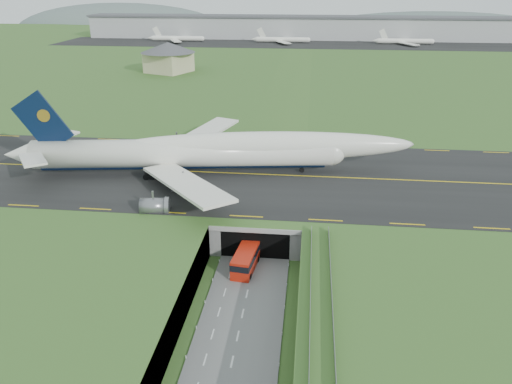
# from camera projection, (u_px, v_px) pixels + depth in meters

# --- Properties ---
(ground) EXTENTS (900.00, 900.00, 0.00)m
(ground) POSITION_uv_depth(u_px,v_px,m) (249.00, 284.00, 80.01)
(ground) COLOR #365E25
(ground) RESTS_ON ground
(airfield_deck) EXTENTS (800.00, 800.00, 6.00)m
(airfield_deck) POSITION_uv_depth(u_px,v_px,m) (249.00, 268.00, 78.83)
(airfield_deck) COLOR gray
(airfield_deck) RESTS_ON ground
(trench_road) EXTENTS (12.00, 75.00, 0.20)m
(trench_road) POSITION_uv_depth(u_px,v_px,m) (243.00, 312.00, 73.12)
(trench_road) COLOR slate
(trench_road) RESTS_ON ground
(taxiway) EXTENTS (800.00, 44.00, 0.18)m
(taxiway) POSITION_uv_depth(u_px,v_px,m) (268.00, 175.00, 107.76)
(taxiway) COLOR black
(taxiway) RESTS_ON airfield_deck
(tunnel_portal) EXTENTS (17.00, 22.30, 6.00)m
(tunnel_portal) POSITION_uv_depth(u_px,v_px,m) (260.00, 219.00, 93.97)
(tunnel_portal) COLOR gray
(tunnel_portal) RESTS_ON ground
(guideway) EXTENTS (3.00, 53.00, 7.05)m
(guideway) POSITION_uv_depth(u_px,v_px,m) (321.00, 342.00, 59.34)
(guideway) COLOR #A8A8A3
(guideway) RESTS_ON ground
(jumbo_jet) EXTENTS (87.44, 57.03, 19.06)m
(jumbo_jet) POSITION_uv_depth(u_px,v_px,m) (212.00, 152.00, 106.56)
(jumbo_jet) COLOR white
(jumbo_jet) RESTS_ON ground
(shuttle_tram) EXTENTS (4.13, 8.70, 3.40)m
(shuttle_tram) POSITION_uv_depth(u_px,v_px,m) (245.00, 260.00, 83.20)
(shuttle_tram) COLOR red
(shuttle_tram) RESTS_ON ground
(service_building) EXTENTS (31.65, 31.65, 13.21)m
(service_building) POSITION_uv_depth(u_px,v_px,m) (168.00, 55.00, 223.50)
(service_building) COLOR #C5BD8E
(service_building) RESTS_ON ground
(cargo_terminal) EXTENTS (320.00, 67.00, 15.60)m
(cargo_terminal) POSITION_uv_depth(u_px,v_px,m) (302.00, 27.00, 348.08)
(cargo_terminal) COLOR #B2B2B2
(cargo_terminal) RESTS_ON ground
(distant_hills) EXTENTS (700.00, 91.00, 60.00)m
(distant_hills) POSITION_uv_depth(u_px,v_px,m) (373.00, 36.00, 467.91)
(distant_hills) COLOR slate
(distant_hills) RESTS_ON ground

